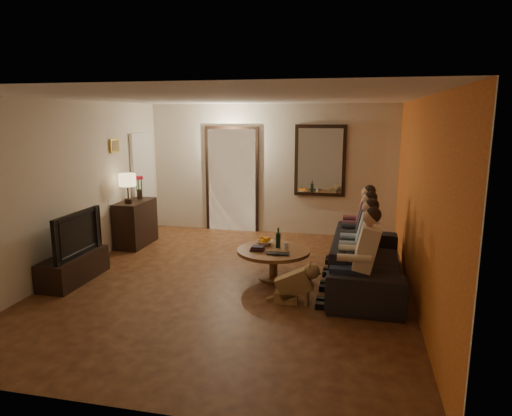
% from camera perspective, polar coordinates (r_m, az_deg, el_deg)
% --- Properties ---
extents(floor, '(5.00, 6.00, 0.01)m').
position_cam_1_polar(floor, '(6.70, -3.10, -9.23)').
color(floor, '#432012').
rests_on(floor, ground).
extents(ceiling, '(5.00, 6.00, 0.01)m').
position_cam_1_polar(ceiling, '(6.27, -3.36, 13.59)').
color(ceiling, white).
rests_on(ceiling, back_wall).
extents(back_wall, '(5.00, 0.02, 2.60)m').
position_cam_1_polar(back_wall, '(9.25, 1.81, 4.85)').
color(back_wall, beige).
rests_on(back_wall, floor).
extents(front_wall, '(5.00, 0.02, 2.60)m').
position_cam_1_polar(front_wall, '(3.64, -16.15, -6.04)').
color(front_wall, beige).
rests_on(front_wall, floor).
extents(left_wall, '(0.02, 6.00, 2.60)m').
position_cam_1_polar(left_wall, '(7.43, -22.15, 2.37)').
color(left_wall, beige).
rests_on(left_wall, floor).
extents(right_wall, '(0.02, 6.00, 2.60)m').
position_cam_1_polar(right_wall, '(6.18, 19.71, 0.86)').
color(right_wall, beige).
rests_on(right_wall, floor).
extents(orange_accent, '(0.01, 6.00, 2.60)m').
position_cam_1_polar(orange_accent, '(6.18, 19.61, 0.86)').
color(orange_accent, '#C16020').
rests_on(orange_accent, right_wall).
extents(kitchen_doorway, '(1.00, 0.06, 2.10)m').
position_cam_1_polar(kitchen_doorway, '(9.45, -3.01, 3.44)').
color(kitchen_doorway, '#FFE0A5').
rests_on(kitchen_doorway, floor).
extents(door_trim, '(1.12, 0.04, 2.22)m').
position_cam_1_polar(door_trim, '(9.44, -3.03, 3.44)').
color(door_trim, black).
rests_on(door_trim, floor).
extents(fridge_glimpse, '(0.45, 0.03, 1.70)m').
position_cam_1_polar(fridge_glimpse, '(9.41, -1.52, 2.50)').
color(fridge_glimpse, silver).
rests_on(fridge_glimpse, floor).
extents(mirror_frame, '(1.00, 0.05, 1.40)m').
position_cam_1_polar(mirror_frame, '(9.06, 8.02, 5.87)').
color(mirror_frame, black).
rests_on(mirror_frame, back_wall).
extents(mirror_glass, '(0.86, 0.02, 1.26)m').
position_cam_1_polar(mirror_glass, '(9.03, 8.01, 5.86)').
color(mirror_glass, white).
rests_on(mirror_glass, back_wall).
extents(white_door, '(0.06, 0.85, 2.04)m').
position_cam_1_polar(white_door, '(9.41, -13.93, 2.91)').
color(white_door, white).
rests_on(white_door, floor).
extents(framed_art, '(0.03, 0.28, 0.24)m').
position_cam_1_polar(framed_art, '(8.45, -17.27, 7.46)').
color(framed_art, '#B28C33').
rests_on(framed_art, left_wall).
extents(art_canvas, '(0.01, 0.22, 0.18)m').
position_cam_1_polar(art_canvas, '(8.45, -17.18, 7.46)').
color(art_canvas, brown).
rests_on(art_canvas, left_wall).
extents(dresser, '(0.45, 0.94, 0.83)m').
position_cam_1_polar(dresser, '(8.73, -14.82, -1.83)').
color(dresser, black).
rests_on(dresser, floor).
extents(table_lamp, '(0.30, 0.30, 0.54)m').
position_cam_1_polar(table_lamp, '(8.41, -15.74, 2.39)').
color(table_lamp, beige).
rests_on(table_lamp, dresser).
extents(flower_vase, '(0.14, 0.14, 0.44)m').
position_cam_1_polar(flower_vase, '(8.80, -14.38, 2.52)').
color(flower_vase, red).
rests_on(flower_vase, dresser).
extents(tv_stand, '(0.45, 1.18, 0.39)m').
position_cam_1_polar(tv_stand, '(7.19, -21.80, -6.95)').
color(tv_stand, black).
rests_on(tv_stand, floor).
extents(tv, '(1.10, 0.14, 0.63)m').
position_cam_1_polar(tv, '(7.05, -22.11, -2.98)').
color(tv, black).
rests_on(tv, tv_stand).
extents(sofa, '(2.45, 1.00, 0.71)m').
position_cam_1_polar(sofa, '(6.68, 13.68, -6.40)').
color(sofa, black).
rests_on(sofa, floor).
extents(person_a, '(0.60, 0.40, 1.20)m').
position_cam_1_polar(person_a, '(5.74, 12.94, -6.74)').
color(person_a, tan).
rests_on(person_a, sofa).
extents(person_b, '(0.60, 0.40, 1.20)m').
position_cam_1_polar(person_b, '(6.32, 12.92, -5.06)').
color(person_b, tan).
rests_on(person_b, sofa).
extents(person_c, '(0.60, 0.40, 1.20)m').
position_cam_1_polar(person_c, '(6.90, 12.91, -3.67)').
color(person_c, tan).
rests_on(person_c, sofa).
extents(person_d, '(0.60, 0.40, 1.20)m').
position_cam_1_polar(person_d, '(7.48, 12.89, -2.49)').
color(person_d, tan).
rests_on(person_d, sofa).
extents(dog, '(0.57, 0.26, 0.56)m').
position_cam_1_polar(dog, '(5.91, 4.80, -9.23)').
color(dog, olive).
rests_on(dog, floor).
extents(coffee_table, '(1.25, 1.25, 0.45)m').
position_cam_1_polar(coffee_table, '(6.75, 2.19, -7.02)').
color(coffee_table, brown).
rests_on(coffee_table, floor).
extents(bowl, '(0.26, 0.26, 0.06)m').
position_cam_1_polar(bowl, '(6.92, 1.07, -4.34)').
color(bowl, white).
rests_on(bowl, coffee_table).
extents(oranges, '(0.20, 0.20, 0.08)m').
position_cam_1_polar(oranges, '(6.90, 1.07, -3.80)').
color(oranges, orange).
rests_on(oranges, bowl).
extents(wine_bottle, '(0.07, 0.07, 0.31)m').
position_cam_1_polar(wine_bottle, '(6.73, 2.79, -3.71)').
color(wine_bottle, black).
rests_on(wine_bottle, coffee_table).
extents(wine_glass, '(0.06, 0.06, 0.10)m').
position_cam_1_polar(wine_glass, '(6.69, 3.81, -4.75)').
color(wine_glass, silver).
rests_on(wine_glass, coffee_table).
extents(book_stack, '(0.20, 0.15, 0.07)m').
position_cam_1_polar(book_stack, '(6.62, 0.17, -5.03)').
color(book_stack, black).
rests_on(book_stack, coffee_table).
extents(laptop, '(0.33, 0.21, 0.03)m').
position_cam_1_polar(laptop, '(6.40, 2.64, -5.84)').
color(laptop, black).
rests_on(laptop, coffee_table).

